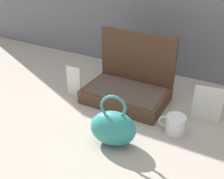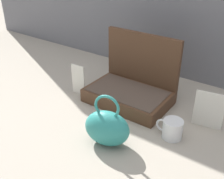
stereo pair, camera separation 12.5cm
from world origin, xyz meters
name	(u,v)px [view 1 (the left image)]	position (x,y,z in m)	size (l,w,h in m)	color
ground_plane	(113,112)	(0.00, 0.00, 0.00)	(6.00, 6.00, 0.00)	#9E9384
open_suitcase	(129,86)	(0.01, 0.15, 0.08)	(0.41, 0.27, 0.33)	#4C301E
teal_pouch_handbag	(113,128)	(0.11, -0.20, 0.08)	(0.21, 0.15, 0.23)	teal
coffee_mug	(175,125)	(0.31, -0.01, 0.04)	(0.12, 0.08, 0.08)	silver
info_card_left	(74,82)	(-0.26, 0.04, 0.08)	(0.08, 0.01, 0.17)	silver
poster_card_right	(207,104)	(0.40, 0.15, 0.09)	(0.13, 0.01, 0.17)	silver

